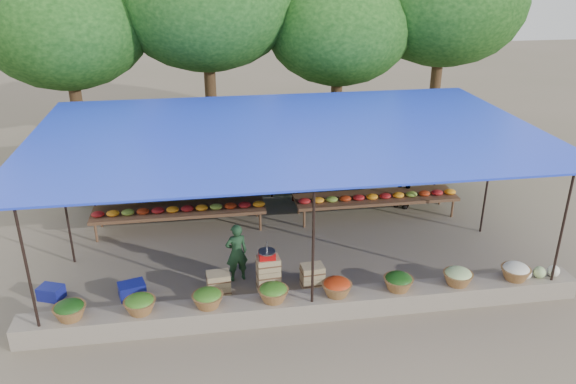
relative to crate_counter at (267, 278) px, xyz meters
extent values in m
plane|color=#665F4B|center=(0.71, 1.82, -0.31)|extent=(60.00, 60.00, 0.00)
cube|color=gray|center=(0.71, -0.93, -0.11)|extent=(10.60, 0.55, 0.40)
cylinder|color=black|center=(-4.09, -1.08, 1.09)|extent=(0.05, 0.05, 2.80)
cylinder|color=black|center=(0.71, -1.08, 1.09)|extent=(0.05, 0.05, 2.80)
cylinder|color=black|center=(5.51, -1.08, 1.09)|extent=(0.05, 0.05, 2.80)
cylinder|color=black|center=(-4.09, 1.82, 1.09)|extent=(0.05, 0.05, 2.80)
cylinder|color=black|center=(5.51, 1.82, 1.09)|extent=(0.05, 0.05, 2.80)
cylinder|color=black|center=(-4.09, 4.72, 1.09)|extent=(0.05, 0.05, 2.80)
cylinder|color=black|center=(0.71, 4.72, 1.09)|extent=(0.05, 0.05, 2.80)
cylinder|color=black|center=(5.51, 4.72, 1.09)|extent=(0.05, 0.05, 2.80)
cube|color=#1B34D1|center=(0.71, 1.82, 2.49)|extent=(10.80, 6.60, 0.04)
cube|color=#1B34D1|center=(0.71, -0.18, 2.31)|extent=(10.80, 2.19, 0.26)
cube|color=#1B34D1|center=(0.71, 3.82, 2.31)|extent=(10.80, 2.19, 0.26)
cylinder|color=gray|center=(0.71, 3.22, 1.71)|extent=(9.60, 0.01, 0.01)
ellipsoid|color=yellow|center=(-3.79, 3.22, 1.43)|extent=(0.23, 0.17, 0.30)
ellipsoid|color=yellow|center=(-3.32, 3.22, 1.43)|extent=(0.23, 0.17, 0.30)
ellipsoid|color=yellow|center=(-2.85, 3.22, 1.43)|extent=(0.23, 0.17, 0.30)
ellipsoid|color=yellow|center=(-2.37, 3.22, 1.43)|extent=(0.23, 0.17, 0.30)
ellipsoid|color=yellow|center=(-1.90, 3.22, 1.43)|extent=(0.23, 0.17, 0.30)
ellipsoid|color=yellow|center=(-1.42, 3.22, 1.43)|extent=(0.23, 0.17, 0.30)
ellipsoid|color=yellow|center=(-0.95, 3.22, 1.43)|extent=(0.23, 0.17, 0.30)
ellipsoid|color=yellow|center=(-0.48, 3.22, 1.43)|extent=(0.23, 0.17, 0.30)
ellipsoid|color=yellow|center=(0.00, 3.22, 1.43)|extent=(0.23, 0.17, 0.30)
ellipsoid|color=yellow|center=(0.47, 3.22, 1.43)|extent=(0.23, 0.17, 0.30)
ellipsoid|color=yellow|center=(0.94, 3.22, 1.43)|extent=(0.23, 0.17, 0.30)
ellipsoid|color=yellow|center=(1.42, 3.22, 1.43)|extent=(0.23, 0.17, 0.30)
ellipsoid|color=yellow|center=(1.89, 3.22, 1.43)|extent=(0.23, 0.17, 0.30)
ellipsoid|color=yellow|center=(2.37, 3.22, 1.43)|extent=(0.23, 0.17, 0.30)
ellipsoid|color=yellow|center=(2.84, 3.22, 1.43)|extent=(0.23, 0.17, 0.30)
ellipsoid|color=yellow|center=(3.31, 3.22, 1.43)|extent=(0.23, 0.17, 0.30)
ellipsoid|color=yellow|center=(3.79, 3.22, 1.43)|extent=(0.23, 0.17, 0.30)
ellipsoid|color=yellow|center=(4.26, 3.22, 1.43)|extent=(0.23, 0.17, 0.30)
ellipsoid|color=yellow|center=(4.73, 3.22, 1.43)|extent=(0.23, 0.17, 0.30)
ellipsoid|color=yellow|center=(5.21, 3.22, 1.43)|extent=(0.23, 0.17, 0.30)
ellipsoid|color=#174312|center=(-3.59, -0.93, 0.31)|extent=(0.52, 0.52, 0.23)
ellipsoid|color=#386F1D|center=(-2.39, -0.93, 0.31)|extent=(0.52, 0.52, 0.23)
ellipsoid|color=#386F1D|center=(-1.19, -0.93, 0.31)|extent=(0.52, 0.52, 0.23)
ellipsoid|color=#386F1D|center=(0.01, -0.93, 0.31)|extent=(0.52, 0.52, 0.23)
ellipsoid|color=#A82C0E|center=(1.21, -0.93, 0.31)|extent=(0.52, 0.52, 0.23)
ellipsoid|color=#174312|center=(2.41, -0.93, 0.31)|extent=(0.52, 0.52, 0.23)
ellipsoid|color=#A6C87D|center=(3.61, -0.93, 0.31)|extent=(0.52, 0.52, 0.23)
ellipsoid|color=beige|center=(4.81, -0.93, 0.31)|extent=(0.52, 0.52, 0.23)
cube|color=#16401C|center=(0.71, 4.97, 0.94)|extent=(10.60, 0.06, 2.50)
cylinder|color=#341B12|center=(-4.79, 7.62, 1.67)|extent=(0.36, 0.36, 3.97)
ellipsoid|color=black|center=(-4.79, 7.62, 4.15)|extent=(4.77, 4.77, 3.69)
cylinder|color=#341B12|center=(-0.79, 8.02, 1.93)|extent=(0.36, 0.36, 4.48)
ellipsoid|color=black|center=(-0.79, 8.02, 4.73)|extent=(5.39, 5.39, 4.17)
cylinder|color=#341B12|center=(3.21, 7.72, 1.55)|extent=(0.36, 0.36, 3.71)
ellipsoid|color=black|center=(3.21, 7.72, 3.87)|extent=(4.47, 4.47, 3.45)
cylinder|color=#341B12|center=(6.71, 8.12, 1.87)|extent=(0.36, 0.36, 4.35)
ellipsoid|color=black|center=(6.71, 8.12, 4.59)|extent=(5.24, 5.24, 4.05)
cube|color=#533121|center=(-1.79, 3.12, 0.19)|extent=(4.20, 0.95, 0.08)
cube|color=#533121|center=(-1.79, 3.42, 0.47)|extent=(4.20, 0.35, 0.06)
cylinder|color=#533121|center=(-3.74, 2.72, -0.06)|extent=(0.06, 0.06, 0.50)
cylinder|color=#533121|center=(0.16, 2.72, -0.06)|extent=(0.06, 0.06, 0.50)
cylinder|color=#533121|center=(-3.74, 3.52, -0.06)|extent=(0.06, 0.06, 0.50)
cylinder|color=#533121|center=(0.16, 3.52, -0.06)|extent=(0.06, 0.06, 0.50)
ellipsoid|color=maroon|center=(-3.69, 2.97, 0.29)|extent=(0.31, 0.26, 0.13)
ellipsoid|color=olive|center=(-3.69, 3.42, 0.56)|extent=(0.26, 0.22, 0.12)
ellipsoid|color=orange|center=(-3.34, 2.97, 0.29)|extent=(0.31, 0.26, 0.13)
ellipsoid|color=#A82C0E|center=(-3.34, 3.42, 0.56)|extent=(0.26, 0.22, 0.12)
ellipsoid|color=olive|center=(-2.99, 2.97, 0.29)|extent=(0.31, 0.26, 0.13)
ellipsoid|color=maroon|center=(-2.99, 3.42, 0.56)|extent=(0.26, 0.22, 0.12)
ellipsoid|color=#A82C0E|center=(-2.64, 2.97, 0.29)|extent=(0.31, 0.26, 0.13)
ellipsoid|color=orange|center=(-2.64, 3.42, 0.56)|extent=(0.26, 0.22, 0.12)
ellipsoid|color=maroon|center=(-2.29, 2.97, 0.29)|extent=(0.31, 0.26, 0.13)
ellipsoid|color=maroon|center=(-2.29, 3.42, 0.56)|extent=(0.26, 0.22, 0.12)
ellipsoid|color=orange|center=(-1.94, 2.97, 0.29)|extent=(0.31, 0.26, 0.13)
ellipsoid|color=orange|center=(-1.94, 3.42, 0.56)|extent=(0.26, 0.22, 0.12)
ellipsoid|color=maroon|center=(-1.59, 2.97, 0.29)|extent=(0.31, 0.26, 0.13)
ellipsoid|color=olive|center=(-1.59, 3.42, 0.56)|extent=(0.26, 0.22, 0.12)
ellipsoid|color=orange|center=(-1.24, 2.97, 0.29)|extent=(0.31, 0.26, 0.13)
ellipsoid|color=#A82C0E|center=(-1.24, 3.42, 0.56)|extent=(0.26, 0.22, 0.12)
ellipsoid|color=olive|center=(-0.89, 2.97, 0.29)|extent=(0.31, 0.26, 0.13)
ellipsoid|color=maroon|center=(-0.89, 3.42, 0.56)|extent=(0.26, 0.22, 0.12)
ellipsoid|color=#A82C0E|center=(-0.54, 2.97, 0.29)|extent=(0.31, 0.26, 0.13)
ellipsoid|color=orange|center=(-0.54, 3.42, 0.56)|extent=(0.26, 0.22, 0.12)
ellipsoid|color=maroon|center=(-0.19, 2.97, 0.29)|extent=(0.31, 0.26, 0.13)
ellipsoid|color=maroon|center=(-0.19, 3.42, 0.56)|extent=(0.26, 0.22, 0.12)
ellipsoid|color=orange|center=(0.16, 2.97, 0.29)|extent=(0.31, 0.26, 0.13)
ellipsoid|color=orange|center=(0.16, 3.42, 0.56)|extent=(0.26, 0.22, 0.12)
cube|color=#533121|center=(3.21, 3.12, 0.19)|extent=(4.20, 0.95, 0.08)
cube|color=#533121|center=(3.21, 3.42, 0.47)|extent=(4.20, 0.35, 0.06)
cylinder|color=#533121|center=(1.26, 2.72, -0.06)|extent=(0.06, 0.06, 0.50)
cylinder|color=#533121|center=(5.16, 2.72, -0.06)|extent=(0.06, 0.06, 0.50)
cylinder|color=#533121|center=(1.26, 3.52, -0.06)|extent=(0.06, 0.06, 0.50)
cylinder|color=#533121|center=(5.16, 3.52, -0.06)|extent=(0.06, 0.06, 0.50)
ellipsoid|color=maroon|center=(1.31, 2.97, 0.29)|extent=(0.31, 0.26, 0.13)
ellipsoid|color=olive|center=(1.31, 3.42, 0.56)|extent=(0.26, 0.22, 0.12)
ellipsoid|color=orange|center=(1.66, 2.97, 0.29)|extent=(0.31, 0.26, 0.13)
ellipsoid|color=#A82C0E|center=(1.66, 3.42, 0.56)|extent=(0.26, 0.22, 0.12)
ellipsoid|color=olive|center=(2.01, 2.97, 0.29)|extent=(0.31, 0.26, 0.13)
ellipsoid|color=maroon|center=(2.01, 3.42, 0.56)|extent=(0.26, 0.22, 0.12)
ellipsoid|color=#A82C0E|center=(2.36, 2.97, 0.29)|extent=(0.31, 0.26, 0.13)
ellipsoid|color=orange|center=(2.36, 3.42, 0.56)|extent=(0.26, 0.22, 0.12)
ellipsoid|color=maroon|center=(2.71, 2.97, 0.29)|extent=(0.31, 0.26, 0.13)
ellipsoid|color=maroon|center=(2.71, 3.42, 0.56)|extent=(0.26, 0.22, 0.12)
ellipsoid|color=orange|center=(3.06, 2.97, 0.29)|extent=(0.31, 0.26, 0.13)
ellipsoid|color=orange|center=(3.06, 3.42, 0.56)|extent=(0.26, 0.22, 0.12)
ellipsoid|color=maroon|center=(3.41, 2.97, 0.29)|extent=(0.31, 0.26, 0.13)
ellipsoid|color=olive|center=(3.41, 3.42, 0.56)|extent=(0.26, 0.22, 0.12)
ellipsoid|color=orange|center=(3.76, 2.97, 0.29)|extent=(0.31, 0.26, 0.13)
ellipsoid|color=#A82C0E|center=(3.76, 3.42, 0.56)|extent=(0.26, 0.22, 0.12)
ellipsoid|color=olive|center=(4.11, 2.97, 0.29)|extent=(0.31, 0.26, 0.13)
ellipsoid|color=maroon|center=(4.11, 3.42, 0.56)|extent=(0.26, 0.22, 0.12)
ellipsoid|color=#A82C0E|center=(4.46, 2.97, 0.29)|extent=(0.31, 0.26, 0.13)
ellipsoid|color=orange|center=(4.46, 3.42, 0.56)|extent=(0.26, 0.22, 0.12)
ellipsoid|color=maroon|center=(4.81, 2.97, 0.29)|extent=(0.31, 0.26, 0.13)
ellipsoid|color=maroon|center=(4.81, 3.42, 0.56)|extent=(0.26, 0.22, 0.12)
ellipsoid|color=orange|center=(5.16, 2.97, 0.29)|extent=(0.31, 0.26, 0.13)
ellipsoid|color=orange|center=(5.16, 3.42, 0.56)|extent=(0.26, 0.22, 0.12)
cube|color=#A07E5B|center=(-0.97, 0.00, -0.19)|extent=(0.48, 0.38, 0.25)
cube|color=#A07E5B|center=(-0.97, 0.00, 0.07)|extent=(0.48, 0.38, 0.25)
cube|color=#A07E5B|center=(0.03, 0.00, -0.19)|extent=(0.48, 0.38, 0.25)
cube|color=#A07E5B|center=(0.03, 0.00, 0.07)|extent=(0.48, 0.38, 0.25)
cube|color=#A07E5B|center=(0.03, 0.00, 0.33)|extent=(0.48, 0.38, 0.25)
cube|color=#A07E5B|center=(0.93, 0.00, -0.19)|extent=(0.48, 0.38, 0.25)
cube|color=#A07E5B|center=(0.93, 0.00, 0.07)|extent=(0.48, 0.38, 0.25)
cube|color=red|center=(0.01, 0.00, 0.52)|extent=(0.32, 0.28, 0.13)
cylinder|color=gray|center=(0.01, 0.00, 0.60)|extent=(0.34, 0.34, 0.03)
cylinder|color=gray|center=(0.01, 0.00, 0.70)|extent=(0.03, 0.03, 0.23)
imported|color=#1B3C22|center=(-0.56, 0.54, 0.33)|extent=(0.52, 0.40, 1.28)
imported|color=slate|center=(-2.76, 3.72, 0.56)|extent=(1.02, 0.90, 1.74)
imported|color=slate|center=(1.39, 4.33, 0.48)|extent=(1.17, 1.10, 1.59)
imported|color=slate|center=(4.11, 3.59, 0.58)|extent=(1.09, 1.00, 1.79)
cube|color=navy|center=(-2.68, 0.22, -0.16)|extent=(0.59, 0.49, 0.30)
cube|color=navy|center=(-4.26, 0.40, -0.17)|extent=(0.55, 0.47, 0.27)
camera|label=1|loc=(-1.08, -9.62, 6.02)|focal=35.00mm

